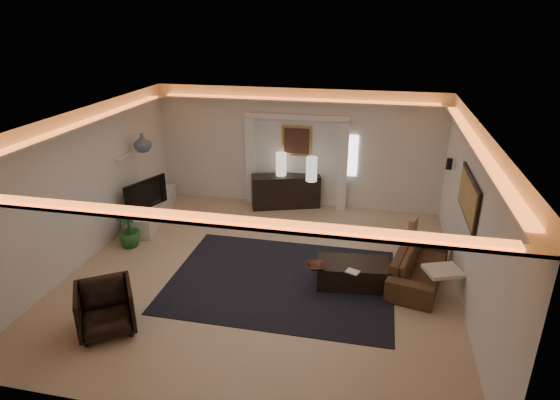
% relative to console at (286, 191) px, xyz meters
% --- Properties ---
extents(floor, '(7.00, 7.00, 0.00)m').
position_rel_console_xyz_m(floor, '(0.23, -3.25, -0.40)').
color(floor, tan).
rests_on(floor, ground).
extents(ceiling, '(7.00, 7.00, 0.00)m').
position_rel_console_xyz_m(ceiling, '(0.23, -3.25, 2.50)').
color(ceiling, white).
rests_on(ceiling, ground).
extents(wall_back, '(7.00, 0.00, 7.00)m').
position_rel_console_xyz_m(wall_back, '(0.23, 0.25, 1.05)').
color(wall_back, silver).
rests_on(wall_back, ground).
extents(wall_front, '(7.00, 0.00, 7.00)m').
position_rel_console_xyz_m(wall_front, '(0.23, -6.75, 1.05)').
color(wall_front, silver).
rests_on(wall_front, ground).
extents(wall_left, '(0.00, 7.00, 7.00)m').
position_rel_console_xyz_m(wall_left, '(-3.27, -3.25, 1.05)').
color(wall_left, silver).
rests_on(wall_left, ground).
extents(wall_right, '(0.00, 7.00, 7.00)m').
position_rel_console_xyz_m(wall_right, '(3.73, -3.25, 1.05)').
color(wall_right, silver).
rests_on(wall_right, ground).
extents(cove_soffit, '(7.00, 7.00, 0.04)m').
position_rel_console_xyz_m(cove_soffit, '(0.23, -3.25, 2.22)').
color(cove_soffit, silver).
rests_on(cove_soffit, ceiling).
extents(daylight_slit, '(0.25, 0.03, 1.00)m').
position_rel_console_xyz_m(daylight_slit, '(1.58, 0.23, 0.95)').
color(daylight_slit, white).
rests_on(daylight_slit, wall_back).
extents(area_rug, '(4.00, 3.00, 0.01)m').
position_rel_console_xyz_m(area_rug, '(0.63, -3.45, -0.39)').
color(area_rug, black).
rests_on(area_rug, ground).
extents(pilaster_left, '(0.22, 0.20, 2.20)m').
position_rel_console_xyz_m(pilaster_left, '(-0.92, 0.15, 0.70)').
color(pilaster_left, silver).
rests_on(pilaster_left, ground).
extents(pilaster_right, '(0.22, 0.20, 2.20)m').
position_rel_console_xyz_m(pilaster_right, '(1.38, 0.15, 0.70)').
color(pilaster_right, silver).
rests_on(pilaster_right, ground).
extents(alcove_header, '(2.52, 0.20, 0.12)m').
position_rel_console_xyz_m(alcove_header, '(0.23, 0.15, 1.85)').
color(alcove_header, silver).
rests_on(alcove_header, wall_back).
extents(painting_frame, '(0.74, 0.04, 0.74)m').
position_rel_console_xyz_m(painting_frame, '(0.23, 0.22, 1.25)').
color(painting_frame, tan).
rests_on(painting_frame, wall_back).
extents(painting_canvas, '(0.62, 0.02, 0.62)m').
position_rel_console_xyz_m(painting_canvas, '(0.23, 0.19, 1.25)').
color(painting_canvas, '#4C2D1E').
rests_on(painting_canvas, wall_back).
extents(art_panel_frame, '(0.04, 1.64, 0.74)m').
position_rel_console_xyz_m(art_panel_frame, '(3.70, -2.95, 1.30)').
color(art_panel_frame, black).
rests_on(art_panel_frame, wall_right).
extents(art_panel_gold, '(0.02, 1.50, 0.62)m').
position_rel_console_xyz_m(art_panel_gold, '(3.67, -2.95, 1.30)').
color(art_panel_gold, tan).
rests_on(art_panel_gold, wall_right).
extents(wall_sconce, '(0.12, 0.12, 0.22)m').
position_rel_console_xyz_m(wall_sconce, '(3.61, -1.05, 1.28)').
color(wall_sconce, black).
rests_on(wall_sconce, wall_right).
extents(wall_niche, '(0.10, 0.55, 0.04)m').
position_rel_console_xyz_m(wall_niche, '(-3.21, -1.85, 1.25)').
color(wall_niche, silver).
rests_on(wall_niche, wall_left).
extents(console, '(1.75, 1.04, 0.84)m').
position_rel_console_xyz_m(console, '(0.00, 0.00, 0.00)').
color(console, black).
rests_on(console, ground).
extents(lamp_left, '(0.30, 0.30, 0.56)m').
position_rel_console_xyz_m(lamp_left, '(-0.12, 0.00, 0.69)').
color(lamp_left, '#EDE4CD').
rests_on(lamp_left, console).
extents(lamp_right, '(0.28, 0.28, 0.59)m').
position_rel_console_xyz_m(lamp_right, '(0.67, -0.26, 0.69)').
color(lamp_right, beige).
rests_on(lamp_right, console).
extents(media_ledge, '(0.98, 2.38, 0.43)m').
position_rel_console_xyz_m(media_ledge, '(-2.92, -1.41, -0.18)').
color(media_ledge, beige).
rests_on(media_ledge, ground).
extents(tv, '(1.14, 0.55, 0.67)m').
position_rel_console_xyz_m(tv, '(-2.92, -1.76, 0.38)').
color(tv, black).
rests_on(tv, media_ledge).
extents(figurine, '(0.15, 0.15, 0.39)m').
position_rel_console_xyz_m(figurine, '(-2.92, -1.36, 0.24)').
color(figurine, black).
rests_on(figurine, media_ledge).
extents(ginger_jar, '(0.40, 0.40, 0.41)m').
position_rel_console_xyz_m(ginger_jar, '(-2.92, -1.51, 1.47)').
color(ginger_jar, '#40506A').
rests_on(ginger_jar, wall_niche).
extents(plant, '(0.49, 0.49, 0.81)m').
position_rel_console_xyz_m(plant, '(-2.74, -2.80, 0.00)').
color(plant, '#265B28').
rests_on(plant, ground).
extents(sofa, '(2.16, 1.24, 0.59)m').
position_rel_console_xyz_m(sofa, '(3.06, -2.87, -0.10)').
color(sofa, '#452E1E').
rests_on(sofa, ground).
extents(throw_blanket, '(0.70, 0.64, 0.06)m').
position_rel_console_xyz_m(throw_blanket, '(3.38, -3.46, 0.15)').
color(throw_blanket, silver).
rests_on(throw_blanket, sofa).
extents(throw_pillow, '(0.21, 0.37, 0.35)m').
position_rel_console_xyz_m(throw_pillow, '(2.97, -1.79, 0.15)').
color(throw_pillow, '#A6805B').
rests_on(throw_pillow, sofa).
extents(coffee_table, '(1.33, 0.82, 0.47)m').
position_rel_console_xyz_m(coffee_table, '(1.90, -3.30, -0.20)').
color(coffee_table, black).
rests_on(coffee_table, ground).
extents(bowl, '(0.42, 0.42, 0.08)m').
position_rel_console_xyz_m(bowl, '(1.27, -3.64, 0.05)').
color(bowl, '#3B2217').
rests_on(bowl, coffee_table).
extents(magazine, '(0.26, 0.23, 0.03)m').
position_rel_console_xyz_m(magazine, '(1.90, -3.64, 0.02)').
color(magazine, beige).
rests_on(magazine, coffee_table).
extents(armchair, '(1.14, 1.14, 0.76)m').
position_rel_console_xyz_m(armchair, '(-1.69, -5.39, -0.02)').
color(armchair, black).
rests_on(armchair, ground).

